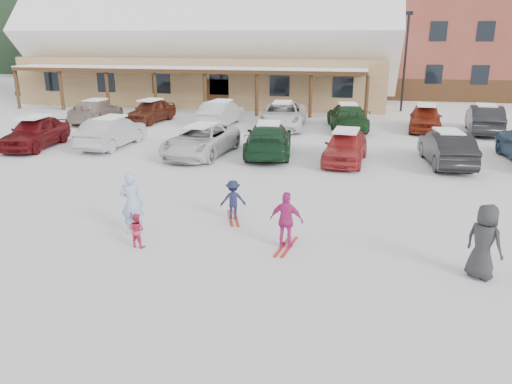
% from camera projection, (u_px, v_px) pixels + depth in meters
% --- Properties ---
extents(ground, '(160.00, 160.00, 0.00)m').
position_uv_depth(ground, '(238.00, 237.00, 13.64)').
color(ground, white).
rests_on(ground, ground).
extents(day_lodge, '(29.12, 12.50, 10.38)m').
position_uv_depth(day_lodge, '(208.00, 52.00, 40.26)').
color(day_lodge, tan).
rests_on(day_lodge, ground).
extents(lamp_post, '(0.50, 0.25, 6.77)m').
position_uv_depth(lamp_post, '(405.00, 57.00, 34.67)').
color(lamp_post, black).
rests_on(lamp_post, ground).
extents(conifer_0, '(4.40, 4.40, 10.20)m').
position_uv_depth(conifer_0, '(32.00, 29.00, 44.80)').
color(conifer_0, black).
rests_on(conifer_0, ground).
extents(conifer_2, '(5.28, 5.28, 12.24)m').
position_uv_depth(conifer_2, '(65.00, 20.00, 56.42)').
color(conifer_2, black).
rests_on(conifer_2, ground).
extents(conifer_3, '(3.96, 3.96, 9.18)m').
position_uv_depth(conifer_3, '(390.00, 36.00, 52.10)').
color(conifer_3, black).
rests_on(conifer_3, ground).
extents(adult_skier, '(0.70, 0.50, 1.79)m').
position_uv_depth(adult_skier, '(132.00, 203.00, 13.60)').
color(adult_skier, '#95B2D2').
rests_on(adult_skier, ground).
extents(toddler_red, '(0.49, 0.41, 0.91)m').
position_uv_depth(toddler_red, '(137.00, 230.00, 12.89)').
color(toddler_red, '#C42C4E').
rests_on(toddler_red, ground).
extents(child_navy, '(0.87, 0.66, 1.19)m').
position_uv_depth(child_navy, '(233.00, 200.00, 14.82)').
color(child_navy, '#191C39').
rests_on(child_navy, ground).
extents(skis_child_navy, '(0.62, 1.39, 0.03)m').
position_uv_depth(skis_child_navy, '(233.00, 218.00, 15.00)').
color(skis_child_navy, red).
rests_on(skis_child_navy, ground).
extents(child_magenta, '(0.93, 0.49, 1.50)m').
position_uv_depth(child_magenta, '(287.00, 220.00, 12.76)').
color(child_magenta, '#BC2879').
rests_on(child_magenta, ground).
extents(skis_child_magenta, '(0.41, 1.41, 0.03)m').
position_uv_depth(skis_child_magenta, '(286.00, 247.00, 12.98)').
color(skis_child_magenta, red).
rests_on(skis_child_magenta, ground).
extents(bystander_dark, '(1.00, 0.99, 1.75)m').
position_uv_depth(bystander_dark, '(484.00, 242.00, 11.13)').
color(bystander_dark, '#29292C').
rests_on(bystander_dark, ground).
extents(parked_car_0, '(2.15, 4.55, 1.50)m').
position_uv_depth(parked_car_0, '(35.00, 132.00, 24.14)').
color(parked_car_0, '#5D0E11').
rests_on(parked_car_0, ground).
extents(parked_car_1, '(1.77, 4.52, 1.47)m').
position_uv_depth(parked_car_1, '(112.00, 132.00, 24.31)').
color(parked_car_1, '#A5A4AA').
rests_on(parked_car_1, ground).
extents(parked_car_2, '(2.85, 5.20, 1.38)m').
position_uv_depth(parked_car_2, '(201.00, 140.00, 22.63)').
color(parked_car_2, silver).
rests_on(parked_car_2, ground).
extents(parked_car_3, '(2.63, 5.24, 1.46)m').
position_uv_depth(parked_car_3, '(269.00, 139.00, 22.70)').
color(parked_car_3, '#14361E').
rests_on(parked_car_3, ground).
extents(parked_car_4, '(2.04, 4.24, 1.40)m').
position_uv_depth(parked_car_4, '(345.00, 146.00, 21.39)').
color(parked_car_4, '#AE2C2D').
rests_on(parked_car_4, ground).
extents(parked_car_5, '(1.90, 4.51, 1.45)m').
position_uv_depth(parked_car_5, '(447.00, 148.00, 20.94)').
color(parked_car_5, black).
rests_on(parked_car_5, ground).
extents(parked_car_7, '(2.11, 4.84, 1.39)m').
position_uv_depth(parked_car_7, '(96.00, 111.00, 31.22)').
color(parked_car_7, gray).
rests_on(parked_car_7, ground).
extents(parked_car_8, '(2.26, 4.32, 1.40)m').
position_uv_depth(parked_car_8, '(151.00, 111.00, 31.19)').
color(parked_car_8, '#592416').
rests_on(parked_car_8, ground).
extents(parked_car_9, '(1.93, 4.60, 1.48)m').
position_uv_depth(parked_car_9, '(221.00, 113.00, 30.11)').
color(parked_car_9, '#B7B7BD').
rests_on(parked_car_9, ground).
extents(parked_car_10, '(2.83, 5.64, 1.53)m').
position_uv_depth(parked_car_10, '(282.00, 115.00, 29.11)').
color(parked_car_10, white).
rests_on(parked_car_10, ground).
extents(parked_car_11, '(2.74, 5.31, 1.47)m').
position_uv_depth(parked_car_11, '(348.00, 117.00, 28.80)').
color(parked_car_11, '#183B1B').
rests_on(parked_car_11, ground).
extents(parked_car_12, '(2.20, 4.49, 1.47)m').
position_uv_depth(parked_car_12, '(425.00, 118.00, 28.41)').
color(parked_car_12, maroon).
rests_on(parked_car_12, ground).
extents(parked_car_13, '(2.18, 4.90, 1.56)m').
position_uv_depth(parked_car_13, '(484.00, 119.00, 27.69)').
color(parked_car_13, black).
rests_on(parked_car_13, ground).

